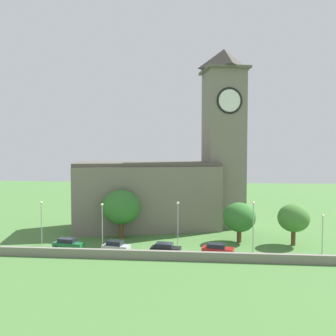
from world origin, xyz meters
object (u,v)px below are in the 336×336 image
(car_red, at_px, (218,249))
(streetlamp_east_end, at_px, (323,227))
(streetlamp_west_mid, at_px, (102,219))
(tree_riverside_west, at_px, (239,217))
(car_green, at_px, (68,244))
(tree_riverside_east, at_px, (121,207))
(streetlamp_west_end, at_px, (41,216))
(tree_churchyard, at_px, (294,218))
(car_silver, at_px, (116,247))
(streetlamp_central, at_px, (178,218))
(streetlamp_east_mid, at_px, (253,219))
(car_black, at_px, (165,249))
(church, at_px, (172,176))

(car_red, height_order, streetlamp_east_end, streetlamp_east_end)
(streetlamp_west_mid, xyz_separation_m, tree_riverside_west, (21.99, 6.18, -0.59))
(car_green, distance_m, car_red, 23.32)
(car_red, xyz_separation_m, tree_riverside_east, (-16.57, 8.48, 4.69))
(streetlamp_west_end, height_order, tree_churchyard, streetlamp_west_end)
(car_silver, height_order, tree_riverside_east, tree_riverside_east)
(car_red, xyz_separation_m, streetlamp_west_end, (-28.56, 2.65, 3.97))
(tree_riverside_west, xyz_separation_m, tree_churchyard, (8.66, -1.12, 0.25))
(streetlamp_central, bearing_deg, streetlamp_east_mid, -4.64)
(car_silver, height_order, car_black, car_silver)
(tree_churchyard, bearing_deg, car_silver, -166.58)
(streetlamp_west_end, relative_size, streetlamp_west_mid, 1.00)
(streetlamp_west_end, height_order, tree_riverside_east, tree_riverside_east)
(car_black, distance_m, car_red, 7.82)
(streetlamp_west_end, relative_size, tree_riverside_east, 0.84)
(car_silver, bearing_deg, tree_churchyard, 13.42)
(car_red, bearing_deg, streetlamp_east_end, 7.29)
(church, bearing_deg, streetlamp_east_end, -33.84)
(streetlamp_central, distance_m, tree_riverside_west, 11.24)
(car_green, relative_size, streetlamp_east_end, 0.82)
(car_red, bearing_deg, car_green, 178.31)
(tree_riverside_west, height_order, tree_riverside_east, tree_riverside_east)
(streetlamp_west_end, distance_m, tree_riverside_east, 13.35)
(streetlamp_east_end, bearing_deg, church, 146.16)
(car_silver, relative_size, tree_riverside_west, 0.65)
(car_silver, height_order, car_red, car_silver)
(car_silver, distance_m, tree_riverside_east, 9.93)
(streetlamp_central, xyz_separation_m, tree_churchyard, (18.78, 3.72, -0.46))
(streetlamp_west_end, bearing_deg, streetlamp_east_end, -0.82)
(car_green, height_order, tree_riverside_east, tree_riverside_east)
(streetlamp_east_mid, bearing_deg, streetlamp_west_end, 178.59)
(tree_churchyard, distance_m, tree_riverside_east, 29.29)
(streetlamp_west_end, xyz_separation_m, streetlamp_east_end, (44.29, -0.63, -0.74))
(streetlamp_central, bearing_deg, tree_riverside_east, 151.20)
(car_silver, bearing_deg, streetlamp_west_mid, 147.39)
(tree_riverside_west, xyz_separation_m, tree_riverside_east, (-20.55, 0.89, 1.28))
(streetlamp_east_end, height_order, tree_churchyard, tree_churchyard)
(streetlamp_east_mid, xyz_separation_m, tree_riverside_east, (-22.02, 6.67, 0.40))
(car_green, relative_size, car_silver, 1.12)
(church, bearing_deg, tree_riverside_east, -130.08)
(tree_churchyard, height_order, tree_riverside_east, tree_riverside_east)
(tree_churchyard, bearing_deg, streetlamp_west_mid, -170.63)
(car_silver, distance_m, car_black, 7.64)
(car_green, distance_m, streetlamp_east_mid, 29.09)
(streetlamp_west_mid, relative_size, tree_riverside_west, 1.08)
(church, height_order, streetlamp_west_mid, church)
(streetlamp_west_end, relative_size, tree_riverside_west, 1.07)
(streetlamp_west_mid, bearing_deg, car_green, -172.25)
(church, bearing_deg, tree_riverside_west, -40.61)
(car_red, distance_m, streetlamp_west_mid, 18.50)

